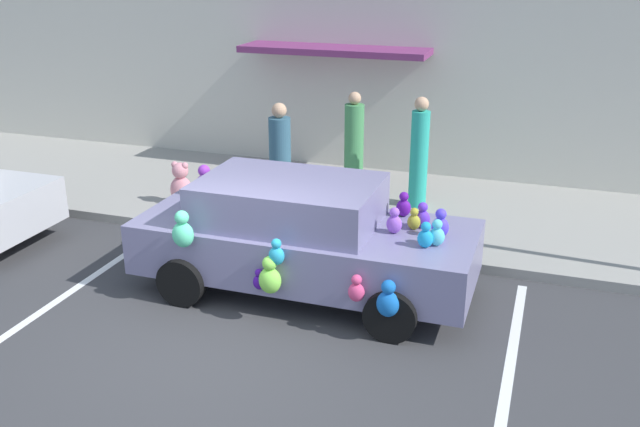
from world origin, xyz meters
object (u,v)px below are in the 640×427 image
at_px(plush_covered_car, 301,236).
at_px(teddy_bear_on_sidewalk, 181,185).
at_px(pedestrian_by_lamp, 280,161).
at_px(pedestrian_walking_past, 354,147).
at_px(pedestrian_near_shopfront, 419,155).

distance_m(plush_covered_car, teddy_bear_on_sidewalk, 3.74).
bearing_deg(pedestrian_by_lamp, pedestrian_walking_past, 53.01).
relative_size(teddy_bear_on_sidewalk, pedestrian_near_shopfront, 0.40).
distance_m(teddy_bear_on_sidewalk, pedestrian_walking_past, 3.13).
relative_size(plush_covered_car, pedestrian_by_lamp, 2.42).
height_order(plush_covered_car, teddy_bear_on_sidewalk, plush_covered_car).
distance_m(pedestrian_near_shopfront, pedestrian_walking_past, 1.29).
height_order(teddy_bear_on_sidewalk, pedestrian_by_lamp, pedestrian_by_lamp).
distance_m(teddy_bear_on_sidewalk, pedestrian_near_shopfront, 4.14).
distance_m(plush_covered_car, pedestrian_near_shopfront, 3.53).
bearing_deg(teddy_bear_on_sidewalk, pedestrian_near_shopfront, 17.52).
bearing_deg(teddy_bear_on_sidewalk, pedestrian_walking_past, 30.53).
xyz_separation_m(plush_covered_car, pedestrian_by_lamp, (-1.29, 2.51, 0.21)).
xyz_separation_m(plush_covered_car, pedestrian_walking_past, (-0.36, 3.74, 0.22)).
height_order(teddy_bear_on_sidewalk, pedestrian_walking_past, pedestrian_walking_past).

